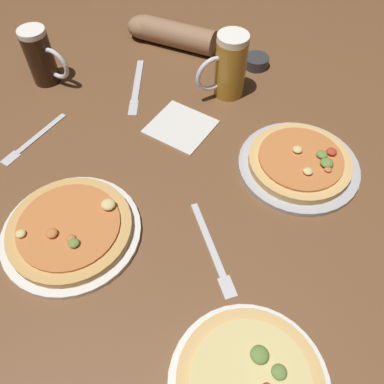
% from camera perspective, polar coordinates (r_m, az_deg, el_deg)
% --- Properties ---
extents(ground_plane, '(2.40, 2.40, 0.03)m').
position_cam_1_polar(ground_plane, '(0.89, -0.00, -1.36)').
color(ground_plane, brown).
extents(pizza_plate_near, '(0.26, 0.26, 0.05)m').
position_cam_1_polar(pizza_plate_near, '(0.71, 8.36, -25.60)').
color(pizza_plate_near, silver).
rests_on(pizza_plate_near, ground_plane).
extents(pizza_plate_far, '(0.28, 0.28, 0.05)m').
position_cam_1_polar(pizza_plate_far, '(0.95, 15.27, 4.07)').
color(pizza_plate_far, '#B2B2B7').
rests_on(pizza_plate_far, ground_plane).
extents(pizza_plate_side, '(0.29, 0.29, 0.05)m').
position_cam_1_polar(pizza_plate_side, '(0.84, -17.12, -5.23)').
color(pizza_plate_side, silver).
rests_on(pizza_plate_side, ground_plane).
extents(beer_mug_dark, '(0.13, 0.11, 0.17)m').
position_cam_1_polar(beer_mug_dark, '(1.08, 5.37, 17.62)').
color(beer_mug_dark, '#B27A23').
rests_on(beer_mug_dark, ground_plane).
extents(beer_mug_amber, '(0.13, 0.08, 0.15)m').
position_cam_1_polar(beer_mug_amber, '(1.19, -20.94, 17.74)').
color(beer_mug_amber, black).
rests_on(beer_mug_amber, ground_plane).
extents(ramekin_sauce, '(0.07, 0.07, 0.03)m').
position_cam_1_polar(ramekin_sauce, '(1.22, 9.29, 18.07)').
color(ramekin_sauce, '#333338').
rests_on(ramekin_sauce, ground_plane).
extents(napkin_folded, '(0.20, 0.19, 0.01)m').
position_cam_1_polar(napkin_folded, '(1.02, -1.65, 9.50)').
color(napkin_folded, silver).
rests_on(napkin_folded, ground_plane).
extents(fork_left, '(0.10, 0.19, 0.01)m').
position_cam_1_polar(fork_left, '(1.06, -21.93, 7.10)').
color(fork_left, silver).
rests_on(fork_left, ground_plane).
extents(knife_right, '(0.05, 0.24, 0.01)m').
position_cam_1_polar(knife_right, '(1.15, -8.01, 14.88)').
color(knife_right, silver).
rests_on(knife_right, ground_plane).
extents(fork_spare, '(0.12, 0.21, 0.01)m').
position_cam_1_polar(fork_spare, '(0.80, 2.96, -8.31)').
color(fork_spare, silver).
rests_on(fork_spare, ground_plane).
extents(diner_arm, '(0.28, 0.14, 0.07)m').
position_cam_1_polar(diner_arm, '(1.30, -3.56, 21.98)').
color(diner_arm, '#936B4C').
rests_on(diner_arm, ground_plane).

